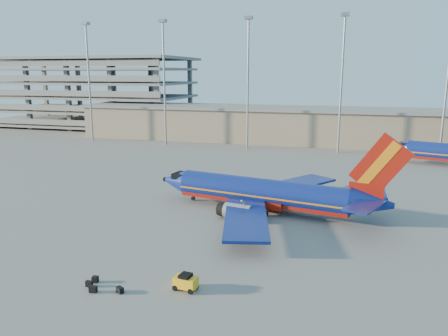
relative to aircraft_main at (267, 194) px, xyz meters
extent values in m
plane|color=slate|center=(-7.93, -1.51, -2.28)|extent=(220.00, 220.00, 0.00)
cube|color=gray|center=(2.07, 56.49, 1.72)|extent=(120.00, 15.00, 8.00)
cube|color=slate|center=(2.07, 56.49, 5.92)|extent=(122.00, 16.00, 0.60)
cube|color=slate|center=(-69.93, 72.49, -1.28)|extent=(60.00, 30.00, 0.70)
cube|color=slate|center=(-69.93, 72.49, 2.92)|extent=(60.00, 30.00, 0.70)
cube|color=slate|center=(-69.93, 72.49, 7.12)|extent=(60.00, 30.00, 0.70)
cube|color=slate|center=(-69.93, 72.49, 11.32)|extent=(60.00, 30.00, 0.70)
cube|color=slate|center=(-69.93, 72.49, 15.52)|extent=(60.00, 30.00, 0.70)
cube|color=slate|center=(-69.93, 72.49, 18.72)|extent=(62.00, 32.00, 0.80)
cube|color=slate|center=(-69.93, 85.49, 8.22)|extent=(1.20, 1.20, 21.00)
cylinder|color=gray|center=(-52.93, 44.49, 11.72)|extent=(0.44, 0.44, 28.00)
cube|color=gray|center=(-52.93, 44.49, 26.02)|extent=(1.60, 1.60, 0.70)
cylinder|color=gray|center=(-32.93, 44.49, 11.72)|extent=(0.44, 0.44, 28.00)
cube|color=gray|center=(-32.93, 44.49, 26.02)|extent=(1.60, 1.60, 0.70)
cylinder|color=gray|center=(-12.93, 44.49, 11.72)|extent=(0.44, 0.44, 28.00)
cube|color=gray|center=(-12.93, 44.49, 26.02)|extent=(1.60, 1.60, 0.70)
cylinder|color=gray|center=(7.07, 44.49, 11.72)|extent=(0.44, 0.44, 28.00)
cube|color=gray|center=(7.07, 44.49, 26.02)|extent=(1.60, 1.60, 0.70)
cylinder|color=gray|center=(27.07, 44.49, 11.72)|extent=(0.44, 0.44, 28.00)
cylinder|color=navy|center=(-0.74, 0.14, 0.14)|extent=(21.77, 7.15, 3.32)
cube|color=maroon|center=(-0.74, 0.14, -0.71)|extent=(21.66, 6.53, 1.17)
cube|color=orange|center=(-0.74, 0.14, -0.08)|extent=(21.78, 7.19, 0.20)
cone|color=navy|center=(-13.18, 2.42, 0.14)|extent=(4.30, 3.94, 3.32)
cube|color=black|center=(-12.03, 2.21, 1.00)|extent=(2.54, 2.68, 0.72)
cone|color=navy|center=(12.14, -2.23, 0.46)|extent=(5.19, 4.11, 3.32)
cube|color=maroon|center=(11.43, -2.10, 1.67)|extent=(3.79, 1.17, 1.97)
cube|color=maroon|center=(12.67, -2.33, 4.81)|extent=(6.53, 1.47, 7.16)
cube|color=orange|center=(12.49, -2.29, 4.81)|extent=(4.38, 1.16, 5.61)
cube|color=navy|center=(12.33, 0.84, 0.95)|extent=(2.85, 5.81, 0.20)
cube|color=navy|center=(11.23, -5.16, 0.95)|extent=(4.68, 6.33, 0.20)
cube|color=navy|center=(2.01, 7.66, -0.66)|extent=(11.55, 14.00, 0.31)
cube|color=navy|center=(-0.85, -7.87, -0.66)|extent=(7.63, 14.57, 0.31)
cube|color=maroon|center=(-0.30, 0.06, -1.07)|extent=(5.92, 4.41, 0.90)
cylinder|color=gray|center=(-0.96, 4.92, -1.25)|extent=(3.52, 2.44, 1.88)
cylinder|color=gray|center=(-2.64, -4.26, -1.25)|extent=(3.52, 2.44, 1.88)
cylinder|color=gray|center=(-10.45, 1.92, -1.78)|extent=(0.25, 0.25, 0.99)
cylinder|color=black|center=(-10.45, 1.92, -1.99)|extent=(0.61, 0.32, 0.57)
cylinder|color=black|center=(1.00, 2.19, -1.90)|extent=(0.83, 0.62, 0.75)
cylinder|color=black|center=(0.16, -2.40, -1.90)|extent=(0.83, 0.62, 0.75)
cone|color=navy|center=(18.40, 38.37, 0.20)|extent=(4.66, 4.35, 3.39)
cube|color=black|center=(19.54, 38.03, 1.07)|extent=(2.79, 2.91, 0.73)
cube|color=#F6B015|center=(-2.50, -21.53, -1.63)|extent=(1.95, 1.29, 0.87)
cube|color=black|center=(-2.50, -21.53, -1.10)|extent=(0.99, 1.07, 0.30)
cylinder|color=black|center=(-3.13, -20.96, -2.05)|extent=(0.47, 0.22, 0.45)
cylinder|color=black|center=(-3.26, -21.91, -2.05)|extent=(0.47, 0.22, 0.45)
cylinder|color=black|center=(-1.75, -21.16, -2.05)|extent=(0.47, 0.22, 0.45)
cylinder|color=black|center=(-1.88, -22.10, -2.05)|extent=(0.47, 0.22, 0.45)
cube|color=black|center=(-9.32, -23.94, -2.02)|extent=(0.63, 0.43, 0.52)
cube|color=black|center=(-10.15, -23.20, -2.04)|extent=(0.56, 0.32, 0.48)
cube|color=black|center=(-7.27, -23.40, -2.04)|extent=(0.72, 0.64, 0.47)
cube|color=black|center=(-10.08, -22.44, -2.01)|extent=(0.50, 0.45, 0.52)
camera|label=1|loc=(9.23, -51.16, 14.57)|focal=35.00mm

